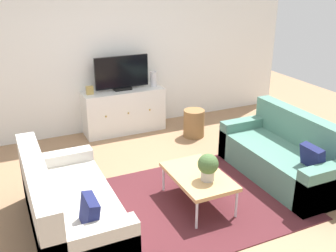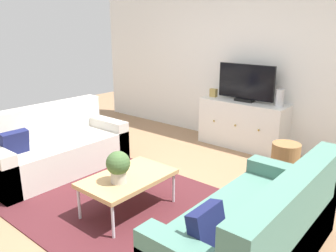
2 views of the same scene
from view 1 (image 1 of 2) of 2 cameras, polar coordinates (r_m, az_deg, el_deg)
ground_plane at (r=4.80m, az=2.53°, el=-10.22°), size 10.00×10.00×0.00m
wall_back at (r=6.54m, az=-7.71°, el=11.15°), size 6.40×0.12×2.70m
area_rug at (r=4.68m, az=3.39°, el=-11.03°), size 2.50×1.90×0.01m
couch_left_side at (r=4.19m, az=-14.82°, el=-11.75°), size 0.82×1.76×0.83m
couch_right_side at (r=5.33m, az=17.00°, el=-4.35°), size 0.82×1.76×0.83m
coffee_table at (r=4.50m, az=4.44°, el=-7.41°), size 0.57×0.92×0.38m
potted_plant at (r=4.30m, az=5.86°, el=-5.81°), size 0.23×0.23×0.31m
tv_console at (r=6.55m, az=-6.46°, el=2.22°), size 1.33×0.47×0.72m
flat_screen_tv at (r=6.38m, az=-6.76°, el=7.64°), size 0.89×0.16×0.55m
glass_vase at (r=6.58m, az=-2.12°, el=6.87°), size 0.11×0.11×0.25m
mantel_clock at (r=6.28m, az=-11.36°, el=5.14°), size 0.11×0.07×0.13m
wicker_basket at (r=6.36m, az=3.80°, el=0.41°), size 0.34×0.34×0.45m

